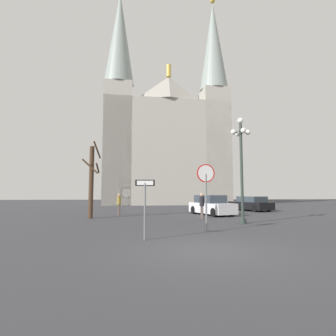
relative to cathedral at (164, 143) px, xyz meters
name	(u,v)px	position (x,y,z in m)	size (l,w,h in m)	color
ground_plane	(210,251)	(-1.25, -34.06, -9.68)	(120.00, 120.00, 0.00)	#38383D
cathedral	(164,143)	(0.00, 0.00, 0.00)	(19.26, 14.67, 32.60)	#ADA89E
stop_sign	(206,184)	(-0.44, -30.27, -7.54)	(0.83, 0.13, 3.02)	slate
one_way_arrow_sign	(145,201)	(-3.18, -32.06, -8.25)	(0.73, 0.08, 2.21)	slate
street_lamp	(241,158)	(2.36, -27.29, -5.93)	(1.17, 1.17, 6.09)	#2D3833
bare_tree	(92,180)	(-6.80, -23.37, -7.09)	(1.17, 1.02, 5.24)	#473323
parked_car_near_white	(211,206)	(2.08, -21.29, -8.96)	(3.01, 4.71, 1.54)	silver
parked_car_far_black	(251,204)	(7.09, -16.95, -9.03)	(3.30, 4.76, 1.38)	black
pedestrian_walking	(119,202)	(-5.13, -21.00, -8.68)	(0.32, 0.32, 1.66)	#594C47
pedestrian_standing	(202,203)	(0.69, -24.22, -8.65)	(0.32, 0.32, 1.70)	#594C47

